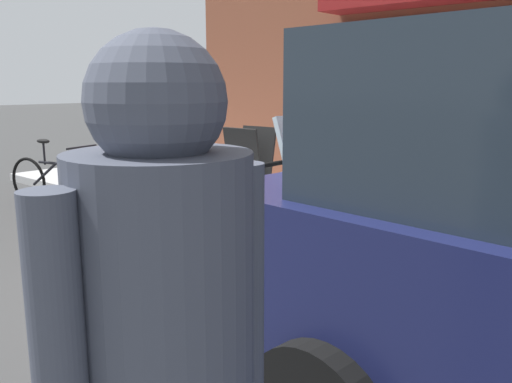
# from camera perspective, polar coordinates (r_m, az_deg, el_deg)

# --- Properties ---
(ground_plane) EXTENTS (80.00, 80.00, 0.00)m
(ground_plane) POSITION_cam_1_polar(r_m,az_deg,el_deg) (4.46, -5.60, -9.83)
(ground_plane) COLOR #3B3B3B
(touring_motorcycle) EXTENTS (2.21, 0.69, 1.38)m
(touring_motorcycle) POSITION_cam_1_polar(r_m,az_deg,el_deg) (4.74, -4.31, -1.00)
(touring_motorcycle) COLOR black
(touring_motorcycle) RESTS_ON ground_plane
(parked_bicycle) EXTENTS (1.70, 0.48, 0.93)m
(parked_bicycle) POSITION_cam_1_polar(r_m,az_deg,el_deg) (6.13, -14.18, -0.65)
(parked_bicycle) COLOR black
(parked_bicycle) RESTS_ON ground_plane
(pedestrian_walking) EXTENTS (0.41, 0.56, 1.72)m
(pedestrian_walking) POSITION_cam_1_polar(r_m,az_deg,el_deg) (1.19, -9.78, -15.09)
(pedestrian_walking) COLOR #2C2C2C
(pedestrian_walking) RESTS_ON ground_plane
(sandwich_board_sign) EXTENTS (0.55, 0.42, 0.96)m
(sandwich_board_sign) POSITION_cam_1_polar(r_m,az_deg,el_deg) (6.79, -0.67, 2.87)
(sandwich_board_sign) COLOR black
(sandwich_board_sign) RESTS_ON sidewalk_curb
(second_bicycle_by_cafe) EXTENTS (1.70, 0.56, 0.91)m
(second_bicycle_by_cafe) POSITION_cam_1_polar(r_m,az_deg,el_deg) (7.45, -20.59, 0.98)
(second_bicycle_by_cafe) COLOR black
(second_bicycle_by_cafe) RESTS_ON ground_plane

